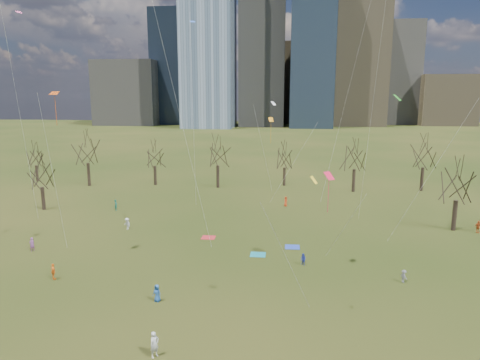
# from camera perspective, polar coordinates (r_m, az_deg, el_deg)

# --- Properties ---
(ground) EXTENTS (500.00, 500.00, 0.00)m
(ground) POSITION_cam_1_polar(r_m,az_deg,el_deg) (39.28, -1.89, -13.51)
(ground) COLOR black
(ground) RESTS_ON ground
(downtown_skyline) EXTENTS (212.50, 78.00, 118.00)m
(downtown_skyline) POSITION_cam_1_polar(r_m,az_deg,el_deg) (247.14, 4.45, 16.36)
(downtown_skyline) COLOR slate
(downtown_skyline) RESTS_ON ground
(bare_tree_row) EXTENTS (113.04, 29.80, 9.50)m
(bare_tree_row) POSITION_cam_1_polar(r_m,az_deg,el_deg) (73.47, 2.00, 3.11)
(bare_tree_row) COLOR black
(bare_tree_row) RESTS_ON ground
(blanket_teal) EXTENTS (1.60, 1.50, 0.03)m
(blanket_teal) POSITION_cam_1_polar(r_m,az_deg,el_deg) (45.58, 2.41, -9.90)
(blanket_teal) COLOR #17748A
(blanket_teal) RESTS_ON ground
(blanket_navy) EXTENTS (1.60, 1.50, 0.03)m
(blanket_navy) POSITION_cam_1_polar(r_m,az_deg,el_deg) (48.05, 6.99, -8.85)
(blanket_navy) COLOR #2440AB
(blanket_navy) RESTS_ON ground
(blanket_crimson) EXTENTS (1.60, 1.50, 0.03)m
(blanket_crimson) POSITION_cam_1_polar(r_m,az_deg,el_deg) (50.87, -4.23, -7.65)
(blanket_crimson) COLOR #B7242C
(blanket_crimson) RESTS_ON ground
(person_0) EXTENTS (0.80, 0.62, 1.44)m
(person_0) POSITION_cam_1_polar(r_m,az_deg,el_deg) (36.36, -11.02, -14.58)
(person_0) COLOR #225297
(person_0) RESTS_ON ground
(person_1) EXTENTS (0.71, 0.75, 1.72)m
(person_1) POSITION_cam_1_polar(r_m,az_deg,el_deg) (29.61, -11.33, -20.70)
(person_1) COLOR silver
(person_1) RESTS_ON ground
(person_3) EXTENTS (0.72, 0.88, 1.18)m
(person_3) POSITION_cam_1_polar(r_m,az_deg,el_deg) (41.69, 21.00, -11.89)
(person_3) COLOR slate
(person_3) RESTS_ON ground
(person_4) EXTENTS (0.85, 0.91, 1.50)m
(person_4) POSITION_cam_1_polar(r_m,az_deg,el_deg) (43.03, -23.63, -11.13)
(person_4) COLOR orange
(person_4) RESTS_ON ground
(person_7) EXTENTS (0.56, 0.66, 1.52)m
(person_7) POSITION_cam_1_polar(r_m,az_deg,el_deg) (51.42, -25.99, -7.71)
(person_7) COLOR #944D9A
(person_7) RESTS_ON ground
(person_8) EXTENTS (0.72, 0.73, 1.19)m
(person_8) POSITION_cam_1_polar(r_m,az_deg,el_deg) (43.16, 8.43, -10.43)
(person_8) COLOR #2837AF
(person_8) RESTS_ON ground
(person_9) EXTENTS (1.09, 0.95, 1.46)m
(person_9) POSITION_cam_1_polar(r_m,az_deg,el_deg) (55.40, -14.82, -5.65)
(person_9) COLOR silver
(person_9) RESTS_ON ground
(person_10) EXTENTS (0.97, 0.61, 1.54)m
(person_10) POSITION_cam_1_polar(r_m,az_deg,el_deg) (59.70, 29.15, -5.46)
(person_10) COLOR #AF4419
(person_10) RESTS_ON ground
(person_12) EXTENTS (0.74, 0.86, 1.49)m
(person_12) POSITION_cam_1_polar(r_m,az_deg,el_deg) (64.96, 6.11, -2.85)
(person_12) COLOR red
(person_12) RESTS_ON ground
(person_13) EXTENTS (0.49, 0.64, 1.57)m
(person_13) POSITION_cam_1_polar(r_m,az_deg,el_deg) (64.88, -16.21, -3.22)
(person_13) COLOR #17675A
(person_13) RESTS_ON ground
(kites_airborne) EXTENTS (76.09, 45.05, 35.91)m
(kites_airborne) POSITION_cam_1_polar(r_m,az_deg,el_deg) (47.07, 5.58, 8.87)
(kites_airborne) COLOR #DD5112
(kites_airborne) RESTS_ON ground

